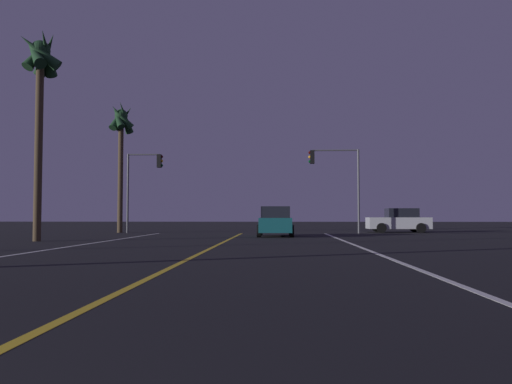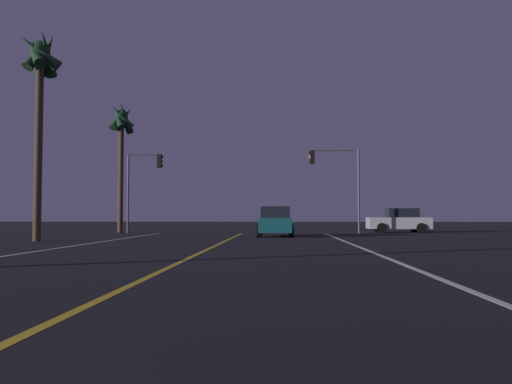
% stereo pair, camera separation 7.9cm
% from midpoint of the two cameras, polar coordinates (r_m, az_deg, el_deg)
% --- Properties ---
extents(lane_edge_right, '(0.16, 39.64, 0.01)m').
position_cam_midpoint_polar(lane_edge_right, '(14.77, 14.47, -7.13)').
color(lane_edge_right, silver).
rests_on(lane_edge_right, ground).
extents(lane_center_divider, '(0.16, 39.64, 0.01)m').
position_cam_midpoint_polar(lane_center_divider, '(14.67, -7.36, -7.23)').
color(lane_center_divider, gold).
rests_on(lane_center_divider, ground).
extents(car_crossing_side, '(4.30, 2.02, 1.70)m').
position_cam_midpoint_polar(car_crossing_side, '(37.86, 15.48, -3.08)').
color(car_crossing_side, black).
rests_on(car_crossing_side, ground).
extents(car_ahead_far, '(2.02, 4.30, 1.70)m').
position_cam_midpoint_polar(car_ahead_far, '(29.51, 2.10, -3.33)').
color(car_ahead_far, black).
rests_on(car_ahead_far, ground).
extents(traffic_light_near_right, '(3.41, 0.36, 5.64)m').
position_cam_midpoint_polar(traffic_light_near_right, '(35.06, 8.63, 2.32)').
color(traffic_light_near_right, '#4C4C51').
rests_on(traffic_light_near_right, ground).
extents(traffic_light_near_left, '(2.48, 0.36, 5.42)m').
position_cam_midpoint_polar(traffic_light_near_left, '(36.03, -12.31, 1.89)').
color(traffic_light_near_left, '#4C4C51').
rests_on(traffic_light_near_left, ground).
extents(palm_tree_left_mid, '(2.31, 2.23, 9.87)m').
position_cam_midpoint_polar(palm_tree_left_mid, '(26.82, -22.84, 12.02)').
color(palm_tree_left_mid, '#473826').
rests_on(palm_tree_left_mid, ground).
extents(palm_tree_left_far, '(1.94, 1.94, 9.22)m').
position_cam_midpoint_polar(palm_tree_left_far, '(37.72, -14.76, 6.70)').
color(palm_tree_left_far, '#473826').
rests_on(palm_tree_left_far, ground).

